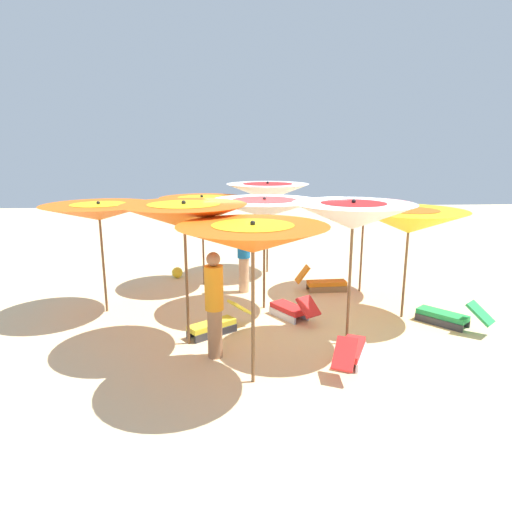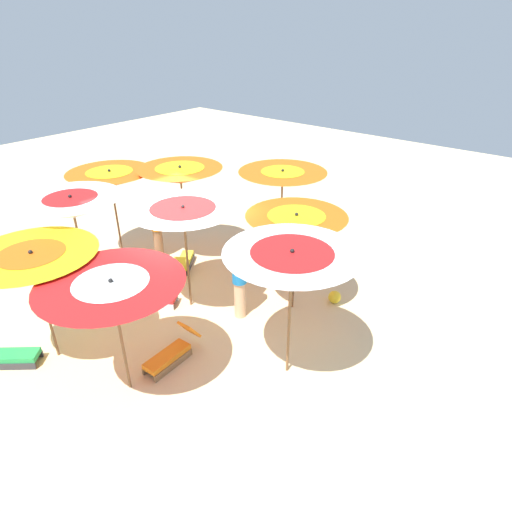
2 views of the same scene
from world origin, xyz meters
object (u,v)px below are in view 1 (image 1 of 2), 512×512
beach_umbrella_3 (353,216)px  beach_umbrella_5 (202,205)px  lounger_1 (292,309)px  beach_umbrella_8 (99,212)px  beach_ball (177,273)px  beachgoer_1 (214,303)px  beach_umbrella_6 (253,238)px  lounger_4 (351,351)px  beach_umbrella_1 (364,209)px  beach_umbrella_0 (409,221)px  beach_umbrella_2 (268,192)px  lounger_3 (217,323)px  lounger_0 (449,315)px  beach_umbrella_4 (264,208)px  beachgoer_0 (244,253)px  lounger_2 (323,283)px  beach_umbrella_7 (184,216)px

beach_umbrella_3 → beach_umbrella_5: bearing=36.1°
lounger_1 → beach_umbrella_8: bearing=47.8°
beach_ball → beach_umbrella_3: bearing=-141.6°
beachgoer_1 → beach_umbrella_3: bearing=-79.6°
beach_umbrella_6 → lounger_4: (0.50, -1.58, -1.94)m
beach_umbrella_1 → beach_umbrella_5: beach_umbrella_5 is taller
beach_umbrella_0 → lounger_4: 3.03m
beach_umbrella_6 → beach_umbrella_5: bearing=11.0°
beach_umbrella_8 → beach_umbrella_2: bearing=-51.8°
beach_umbrella_0 → beach_umbrella_8: bearing=83.2°
beach_umbrella_1 → lounger_3: bearing=124.5°
lounger_0 → beach_umbrella_3: bearing=65.7°
beach_umbrella_0 → beach_umbrella_5: (2.51, 4.11, 0.04)m
beach_umbrella_1 → beach_umbrella_4: 2.60m
lounger_0 → lounger_3: 4.45m
beachgoer_0 → lounger_3: bearing=110.8°
beach_umbrella_4 → lounger_4: 3.46m
lounger_0 → lounger_4: bearing=80.2°
beach_umbrella_6 → lounger_2: size_ratio=1.93×
lounger_2 → lounger_3: 3.45m
beach_umbrella_3 → beach_umbrella_5: beach_umbrella_3 is taller
beach_umbrella_4 → beachgoer_1: size_ratio=1.35×
beach_umbrella_5 → beachgoer_0: 1.59m
beach_umbrella_0 → beach_umbrella_2: bearing=34.1°
lounger_4 → beachgoer_1: beachgoer_1 is taller
beach_umbrella_1 → beach_umbrella_4: size_ratio=0.95×
beachgoer_0 → beach_umbrella_4: bearing=143.6°
beach_ball → beach_umbrella_1: bearing=-107.4°
lounger_3 → beach_umbrella_5: bearing=-118.6°
beach_ball → beachgoer_1: bearing=-166.6°
beach_umbrella_1 → beach_umbrella_8: beach_umbrella_8 is taller
beach_umbrella_8 → beach_umbrella_6: bearing=-137.1°
beach_umbrella_3 → lounger_4: (-0.75, 0.14, -2.05)m
lounger_0 → beachgoer_1: bearing=62.0°
beach_umbrella_6 → beachgoer_0: bearing=-0.4°
beach_umbrella_1 → lounger_3: size_ratio=1.82×
beachgoer_0 → beach_umbrella_7: bearing=103.8°
beach_umbrella_7 → beach_ball: size_ratio=8.70×
beach_umbrella_8 → lounger_4: beach_umbrella_8 is taller
beach_umbrella_1 → beach_umbrella_7: 4.72m
lounger_0 → beach_umbrella_7: bearing=54.6°
beach_umbrella_7 → lounger_2: (2.80, -2.97, -2.05)m
beach_umbrella_7 → lounger_4: 3.45m
beach_umbrella_3 → beach_umbrella_7: (0.16, 2.77, 0.00)m
beachgoer_0 → lounger_1: bearing=151.5°
beach_umbrella_0 → beach_ball: 6.05m
beach_umbrella_1 → beach_umbrella_2: (1.86, 2.06, 0.23)m
beach_umbrella_2 → beach_umbrella_6: 6.03m
beach_umbrella_6 → beach_ball: beach_umbrella_6 is taller
beach_umbrella_0 → beach_umbrella_1: 1.77m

